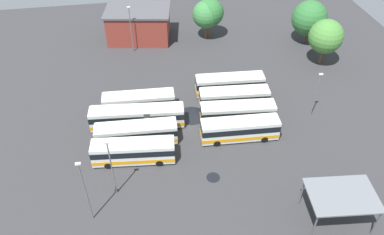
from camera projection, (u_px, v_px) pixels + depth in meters
name	position (u px, v px, depth m)	size (l,w,h in m)	color
ground_plane	(187.00, 124.00, 57.36)	(92.46, 92.46, 0.00)	#333335
bus_row0_slot0	(230.00, 84.00, 62.06)	(11.22, 3.22, 3.41)	silver
bus_row0_slot1	(234.00, 98.00, 59.24)	(10.95, 3.33, 3.41)	silver
bus_row0_slot2	(238.00, 113.00, 56.50)	(11.22, 3.50, 3.41)	silver
bus_row0_slot3	(240.00, 129.00, 53.76)	(11.16, 3.07, 3.41)	silver
bus_row1_slot1	(139.00, 102.00, 58.42)	(11.03, 3.02, 3.41)	silver
bus_row1_slot2	(138.00, 117.00, 55.84)	(13.88, 3.73, 3.41)	silver
bus_row1_slot3	(136.00, 133.00, 53.08)	(11.45, 3.03, 3.41)	silver
bus_row1_slot4	(133.00, 151.00, 50.44)	(11.14, 3.61, 3.41)	silver
depot_building	(139.00, 24.00, 75.42)	(13.74, 10.51, 6.24)	maroon
maintenance_shelter	(342.00, 196.00, 41.96)	(8.01, 6.02, 4.35)	slate
lamp_post_mid_lot	(111.00, 166.00, 44.38)	(0.56, 0.28, 8.75)	slate
lamp_post_near_entrance	(85.00, 190.00, 41.32)	(0.56, 0.28, 9.38)	slate
lamp_post_by_building	(131.00, 28.00, 70.27)	(0.56, 0.28, 9.06)	slate
lamp_post_far_corner	(316.00, 93.00, 56.19)	(0.56, 0.28, 7.64)	slate
tree_north_edge	(206.00, 14.00, 74.28)	(5.38, 5.38, 7.76)	brown
tree_south_edge	(210.00, 13.00, 74.37)	(5.49, 5.49, 8.04)	brown
tree_east_edge	(309.00, 18.00, 73.03)	(6.74, 6.74, 8.44)	brown
tree_northwest	(326.00, 37.00, 66.70)	(6.02, 6.02, 8.49)	brown
puddle_centre_drain	(213.00, 177.00, 49.33)	(1.78, 1.78, 0.01)	black
puddle_front_lane	(192.00, 116.00, 58.79)	(4.40, 4.40, 0.01)	black
puddle_near_shelter	(136.00, 102.00, 61.30)	(2.29, 2.29, 0.01)	black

